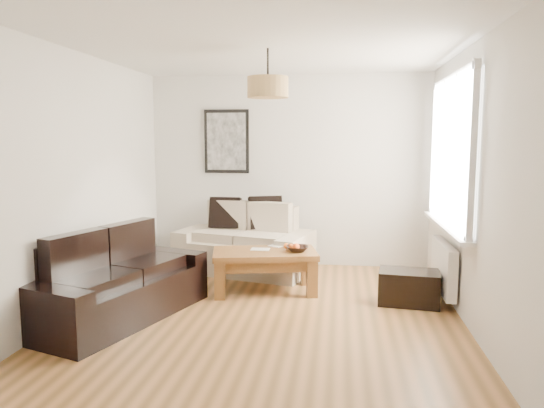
# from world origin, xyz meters

# --- Properties ---
(floor) EXTENTS (4.50, 4.50, 0.00)m
(floor) POSITION_xyz_m (0.00, 0.00, 0.00)
(floor) COLOR brown
(floor) RESTS_ON ground
(ceiling) EXTENTS (3.80, 4.50, 0.00)m
(ceiling) POSITION_xyz_m (0.00, 0.00, 2.60)
(ceiling) COLOR white
(ceiling) RESTS_ON floor
(wall_back) EXTENTS (3.80, 0.04, 2.60)m
(wall_back) POSITION_xyz_m (0.00, 2.25, 1.30)
(wall_back) COLOR silver
(wall_back) RESTS_ON floor
(wall_front) EXTENTS (3.80, 0.04, 2.60)m
(wall_front) POSITION_xyz_m (0.00, -2.25, 1.30)
(wall_front) COLOR silver
(wall_front) RESTS_ON floor
(wall_left) EXTENTS (0.04, 4.50, 2.60)m
(wall_left) POSITION_xyz_m (-1.90, 0.00, 1.30)
(wall_left) COLOR silver
(wall_left) RESTS_ON floor
(wall_right) EXTENTS (0.04, 4.50, 2.60)m
(wall_right) POSITION_xyz_m (1.90, 0.00, 1.30)
(wall_right) COLOR silver
(wall_right) RESTS_ON floor
(window_bay) EXTENTS (0.14, 1.90, 1.60)m
(window_bay) POSITION_xyz_m (1.86, 0.80, 1.60)
(window_bay) COLOR white
(window_bay) RESTS_ON wall_right
(radiator) EXTENTS (0.10, 0.90, 0.52)m
(radiator) POSITION_xyz_m (1.82, 0.80, 0.38)
(radiator) COLOR white
(radiator) RESTS_ON wall_right
(poster) EXTENTS (0.62, 0.04, 0.87)m
(poster) POSITION_xyz_m (-0.85, 2.22, 1.70)
(poster) COLOR black
(poster) RESTS_ON wall_back
(pendant_shade) EXTENTS (0.40, 0.40, 0.20)m
(pendant_shade) POSITION_xyz_m (0.00, 0.30, 2.23)
(pendant_shade) COLOR tan
(pendant_shade) RESTS_ON ceiling
(loveseat_cream) EXTENTS (1.87, 1.32, 0.84)m
(loveseat_cream) POSITION_xyz_m (-0.53, 1.78, 0.42)
(loveseat_cream) COLOR #BBAD97
(loveseat_cream) RESTS_ON floor
(sofa_leather) EXTENTS (1.42, 2.02, 0.79)m
(sofa_leather) POSITION_xyz_m (-1.43, -0.13, 0.40)
(sofa_leather) COLOR black
(sofa_leather) RESTS_ON floor
(coffee_table) EXTENTS (1.27, 0.86, 0.47)m
(coffee_table) POSITION_xyz_m (-0.12, 0.90, 0.24)
(coffee_table) COLOR brown
(coffee_table) RESTS_ON floor
(ottoman) EXTENTS (0.67, 0.47, 0.36)m
(ottoman) POSITION_xyz_m (1.45, 0.67, 0.18)
(ottoman) COLOR black
(ottoman) RESTS_ON floor
(cushion_left) EXTENTS (0.42, 0.14, 0.42)m
(cushion_left) POSITION_xyz_m (-0.83, 1.98, 0.74)
(cushion_left) COLOR black
(cushion_left) RESTS_ON loveseat_cream
(cushion_right) EXTENTS (0.46, 0.28, 0.44)m
(cushion_right) POSITION_xyz_m (-0.27, 1.98, 0.75)
(cushion_right) COLOR black
(cushion_right) RESTS_ON loveseat_cream
(fruit_bowl) EXTENTS (0.28, 0.28, 0.06)m
(fruit_bowl) POSITION_xyz_m (0.25, 0.92, 0.51)
(fruit_bowl) COLOR black
(fruit_bowl) RESTS_ON coffee_table
(orange_a) EXTENTS (0.08, 0.08, 0.06)m
(orange_a) POSITION_xyz_m (0.17, 0.99, 0.51)
(orange_a) COLOR #DA5112
(orange_a) RESTS_ON fruit_bowl
(orange_b) EXTENTS (0.09, 0.09, 0.08)m
(orange_b) POSITION_xyz_m (0.23, 0.98, 0.51)
(orange_b) COLOR #F95314
(orange_b) RESTS_ON fruit_bowl
(orange_c) EXTENTS (0.07, 0.07, 0.06)m
(orange_c) POSITION_xyz_m (0.11, 1.01, 0.51)
(orange_c) COLOR orange
(orange_c) RESTS_ON fruit_bowl
(papers) EXTENTS (0.21, 0.15, 0.01)m
(papers) POSITION_xyz_m (-0.18, 0.96, 0.48)
(papers) COLOR beige
(papers) RESTS_ON coffee_table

